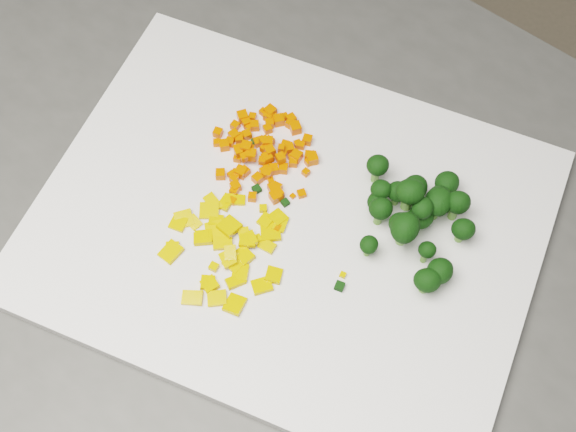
% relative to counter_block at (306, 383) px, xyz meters
% --- Properties ---
extents(counter_block, '(1.29, 1.13, 0.90)m').
position_rel_counter_block_xyz_m(counter_block, '(0.00, 0.00, 0.00)').
color(counter_block, '#40403E').
rests_on(counter_block, ground).
extents(cutting_board, '(0.54, 0.45, 0.01)m').
position_rel_counter_block_xyz_m(cutting_board, '(-0.03, 0.02, 0.46)').
color(cutting_board, silver).
rests_on(cutting_board, counter_block).
extents(carrot_pile, '(0.11, 0.11, 0.03)m').
position_rel_counter_block_xyz_m(carrot_pile, '(-0.08, 0.09, 0.48)').
color(carrot_pile, '#E24302').
rests_on(carrot_pile, cutting_board).
extents(pepper_pile, '(0.13, 0.13, 0.02)m').
position_rel_counter_block_xyz_m(pepper_pile, '(-0.08, -0.02, 0.47)').
color(pepper_pile, '#D5990B').
rests_on(pepper_pile, cutting_board).
extents(broccoli_pile, '(0.13, 0.13, 0.06)m').
position_rel_counter_block_xyz_m(broccoli_pile, '(0.08, 0.04, 0.49)').
color(broccoli_pile, black).
rests_on(broccoli_pile, cutting_board).
extents(carrot_cube_0, '(0.01, 0.01, 0.01)m').
position_rel_counter_block_xyz_m(carrot_cube_0, '(-0.11, 0.10, 0.47)').
color(carrot_cube_0, '#E24302').
rests_on(carrot_cube_0, carrot_pile).
extents(carrot_cube_1, '(0.01, 0.01, 0.01)m').
position_rel_counter_block_xyz_m(carrot_cube_1, '(-0.09, 0.09, 0.48)').
color(carrot_cube_1, '#E24302').
rests_on(carrot_cube_1, carrot_pile).
extents(carrot_cube_2, '(0.01, 0.01, 0.01)m').
position_rel_counter_block_xyz_m(carrot_cube_2, '(-0.10, 0.06, 0.47)').
color(carrot_cube_2, '#E24302').
rests_on(carrot_cube_2, carrot_pile).
extents(carrot_cube_3, '(0.01, 0.01, 0.01)m').
position_rel_counter_block_xyz_m(carrot_cube_3, '(-0.09, 0.09, 0.47)').
color(carrot_cube_3, '#E24302').
rests_on(carrot_cube_3, carrot_pile).
extents(carrot_cube_4, '(0.01, 0.01, 0.01)m').
position_rel_counter_block_xyz_m(carrot_cube_4, '(-0.08, 0.13, 0.47)').
color(carrot_cube_4, '#E24302').
rests_on(carrot_cube_4, carrot_pile).
extents(carrot_cube_5, '(0.02, 0.02, 0.01)m').
position_rel_counter_block_xyz_m(carrot_cube_5, '(-0.05, 0.05, 0.47)').
color(carrot_cube_5, '#E24302').
rests_on(carrot_cube_5, carrot_pile).
extents(carrot_cube_6, '(0.01, 0.01, 0.01)m').
position_rel_counter_block_xyz_m(carrot_cube_6, '(-0.09, 0.08, 0.48)').
color(carrot_cube_6, '#E24302').
rests_on(carrot_cube_6, carrot_pile).
extents(carrot_cube_7, '(0.01, 0.01, 0.01)m').
position_rel_counter_block_xyz_m(carrot_cube_7, '(-0.11, 0.13, 0.47)').
color(carrot_cube_7, '#E24302').
rests_on(carrot_cube_7, carrot_pile).
extents(carrot_cube_8, '(0.01, 0.01, 0.01)m').
position_rel_counter_block_xyz_m(carrot_cube_8, '(-0.09, 0.09, 0.47)').
color(carrot_cube_8, '#E24302').
rests_on(carrot_cube_8, carrot_pile).
extents(carrot_cube_9, '(0.01, 0.01, 0.01)m').
position_rel_counter_block_xyz_m(carrot_cube_9, '(-0.07, 0.07, 0.47)').
color(carrot_cube_9, '#E24302').
rests_on(carrot_cube_9, carrot_pile).
extents(carrot_cube_10, '(0.01, 0.01, 0.01)m').
position_rel_counter_block_xyz_m(carrot_cube_10, '(-0.08, 0.10, 0.48)').
color(carrot_cube_10, '#E24302').
rests_on(carrot_cube_10, carrot_pile).
extents(carrot_cube_11, '(0.01, 0.01, 0.01)m').
position_rel_counter_block_xyz_m(carrot_cube_11, '(-0.05, 0.10, 0.47)').
color(carrot_cube_11, '#E24302').
rests_on(carrot_cube_11, carrot_pile).
extents(carrot_cube_12, '(0.01, 0.01, 0.01)m').
position_rel_counter_block_xyz_m(carrot_cube_12, '(-0.08, 0.11, 0.47)').
color(carrot_cube_12, '#E24302').
rests_on(carrot_cube_12, carrot_pile).
extents(carrot_cube_13, '(0.01, 0.01, 0.01)m').
position_rel_counter_block_xyz_m(carrot_cube_13, '(-0.03, 0.08, 0.47)').
color(carrot_cube_13, '#E24302').
rests_on(carrot_cube_13, carrot_pile).
extents(carrot_cube_14, '(0.02, 0.02, 0.01)m').
position_rel_counter_block_xyz_m(carrot_cube_14, '(-0.05, 0.04, 0.47)').
color(carrot_cube_14, '#E24302').
rests_on(carrot_cube_14, carrot_pile).
extents(carrot_cube_15, '(0.01, 0.01, 0.01)m').
position_rel_counter_block_xyz_m(carrot_cube_15, '(-0.07, 0.13, 0.47)').
color(carrot_cube_15, '#E24302').
rests_on(carrot_cube_15, carrot_pile).
extents(carrot_cube_16, '(0.01, 0.01, 0.01)m').
position_rel_counter_block_xyz_m(carrot_cube_16, '(-0.04, 0.09, 0.47)').
color(carrot_cube_16, '#E24302').
rests_on(carrot_cube_16, carrot_pile).
extents(carrot_cube_17, '(0.01, 0.01, 0.01)m').
position_rel_counter_block_xyz_m(carrot_cube_17, '(-0.05, 0.08, 0.47)').
color(carrot_cube_17, '#E24302').
rests_on(carrot_cube_17, carrot_pile).
extents(carrot_cube_18, '(0.01, 0.01, 0.01)m').
position_rel_counter_block_xyz_m(carrot_cube_18, '(-0.04, 0.09, 0.47)').
color(carrot_cube_18, '#E24302').
rests_on(carrot_cube_18, carrot_pile).
extents(carrot_cube_19, '(0.01, 0.01, 0.01)m').
position_rel_counter_block_xyz_m(carrot_cube_19, '(-0.07, 0.11, 0.47)').
color(carrot_cube_19, '#E24302').
rests_on(carrot_cube_19, carrot_pile).
extents(carrot_cube_20, '(0.01, 0.01, 0.01)m').
position_rel_counter_block_xyz_m(carrot_cube_20, '(-0.08, 0.09, 0.47)').
color(carrot_cube_20, '#E24302').
rests_on(carrot_cube_20, carrot_pile).
extents(carrot_cube_21, '(0.01, 0.01, 0.01)m').
position_rel_counter_block_xyz_m(carrot_cube_21, '(-0.05, 0.05, 0.47)').
color(carrot_cube_21, '#E24302').
rests_on(carrot_cube_21, carrot_pile).
extents(carrot_cube_22, '(0.01, 0.01, 0.01)m').
position_rel_counter_block_xyz_m(carrot_cube_22, '(-0.06, 0.08, 0.48)').
color(carrot_cube_22, '#E24302').
rests_on(carrot_cube_22, carrot_pile).
extents(carrot_cube_23, '(0.01, 0.01, 0.01)m').
position_rel_counter_block_xyz_m(carrot_cube_23, '(-0.09, 0.10, 0.47)').
color(carrot_cube_23, '#E24302').
rests_on(carrot_cube_23, carrot_pile).
extents(carrot_cube_24, '(0.01, 0.01, 0.01)m').
position_rel_counter_block_xyz_m(carrot_cube_24, '(-0.12, 0.09, 0.47)').
color(carrot_cube_24, '#E24302').
rests_on(carrot_cube_24, carrot_pile).
extents(carrot_cube_25, '(0.01, 0.01, 0.01)m').
position_rel_counter_block_xyz_m(carrot_cube_25, '(-0.11, 0.06, 0.47)').
color(carrot_cube_25, '#E24302').
rests_on(carrot_cube_25, carrot_pile).
extents(carrot_cube_26, '(0.01, 0.01, 0.01)m').
position_rel_counter_block_xyz_m(carrot_cube_26, '(-0.11, 0.11, 0.47)').
color(carrot_cube_26, '#E24302').
rests_on(carrot_cube_26, carrot_pile).
extents(carrot_cube_27, '(0.01, 0.01, 0.01)m').
position_rel_counter_block_xyz_m(carrot_cube_27, '(-0.09, 0.04, 0.47)').
color(carrot_cube_27, '#E24302').
rests_on(carrot_cube_27, carrot_pile).
extents(carrot_cube_28, '(0.01, 0.01, 0.01)m').
position_rel_counter_block_xyz_m(carrot_cube_28, '(-0.07, 0.08, 0.47)').
color(carrot_cube_28, '#E24302').
rests_on(carrot_cube_28, carrot_pile).
extents(carrot_cube_29, '(0.01, 0.01, 0.01)m').
position_rel_counter_block_xyz_m(carrot_cube_29, '(-0.11, 0.10, 0.47)').
color(carrot_cube_29, '#E24302').
rests_on(carrot_cube_29, carrot_pile).
extents(carrot_cube_30, '(0.01, 0.01, 0.01)m').
position_rel_counter_block_xyz_m(carrot_cube_30, '(-0.11, 0.10, 0.47)').
color(carrot_cube_30, '#E24302').
rests_on(carrot_cube_30, carrot_pile).
extents(carrot_cube_31, '(0.01, 0.01, 0.01)m').
position_rel_counter_block_xyz_m(carrot_cube_31, '(-0.03, 0.10, 0.47)').
color(carrot_cube_31, '#E24302').
rests_on(carrot_cube_31, carrot_pile).
extents(carrot_cube_32, '(0.01, 0.01, 0.01)m').
position_rel_counter_block_xyz_m(carrot_cube_32, '(-0.13, 0.10, 0.47)').
color(carrot_cube_32, '#E24302').
rests_on(carrot_cube_32, carrot_pile).
extents(carrot_cube_33, '(0.01, 0.01, 0.01)m').
position_rel_counter_block_xyz_m(carrot_cube_33, '(-0.06, 0.14, 0.47)').
color(carrot_cube_33, '#E24302').
rests_on(carrot_cube_33, carrot_pile).
extents(carrot_cube_34, '(0.01, 0.01, 0.01)m').
position_rel_counter_block_xyz_m(carrot_cube_34, '(-0.07, 0.04, 0.47)').
color(carrot_cube_34, '#E24302').
rests_on(carrot_cube_34, carrot_pile).
extents(carrot_cube_35, '(0.01, 0.01, 0.01)m').
position_rel_counter_block_xyz_m(carrot_cube_35, '(-0.07, 0.06, 0.47)').
color(carrot_cube_35, '#E24302').
rests_on(carrot_cube_35, carrot_pile).
extents(carrot_cube_36, '(0.01, 0.01, 0.01)m').
position_rel_counter_block_xyz_m(carrot_cube_36, '(-0.06, 0.13, 0.47)').
color(carrot_cube_36, '#E24302').
rests_on(carrot_cube_36, carrot_pile).
extents(carrot_cube_37, '(0.01, 0.01, 0.01)m').
position_rel_counter_block_xyz_m(carrot_cube_37, '(-0.08, 0.14, 0.47)').
color(carrot_cube_37, '#E24302').
rests_on(carrot_cube_37, carrot_pile).
extents(carrot_cube_38, '(0.01, 0.01, 0.01)m').
position_rel_counter_block_xyz_m(carrot_cube_38, '(-0.05, 0.09, 0.47)').
color(carrot_cube_38, '#E24302').
rests_on(carrot_cube_38, carrot_pile).
extents(carrot_cube_39, '(0.01, 0.01, 0.01)m').
position_rel_counter_block_xyz_m(carrot_cube_39, '(-0.06, 0.05, 0.47)').
color(carrot_cube_39, '#E24302').
rests_on(carrot_cube_39, carrot_pile).
extents(carrot_cube_40, '(0.01, 0.01, 0.01)m').
position_rel_counter_block_xyz_m(carrot_cube_40, '(-0.04, 0.12, 0.47)').
color(carrot_cube_40, '#E24302').
rests_on(carrot_cube_40, carrot_pile).
extents(carrot_cube_41, '(0.01, 0.01, 0.01)m').
position_rel_counter_block_xyz_m(carrot_cube_41, '(-0.10, 0.11, 0.47)').
color(carrot_cube_41, '#E24302').
rests_on(carrot_cube_41, carrot_pile).
extents(carrot_cube_42, '(0.01, 0.01, 0.01)m').
position_rel_counter_block_xyz_m(carrot_cube_42, '(-0.09, 0.04, 0.47)').
color(carrot_cube_42, '#E24302').
rests_on(carrot_cube_42, carrot_pile).
extents(carrot_cube_43, '(0.01, 0.01, 0.01)m').
position_rel_counter_block_xyz_m(carrot_cube_43, '(-0.09, 0.12, 0.47)').
color(carrot_cube_43, '#E24302').
rests_on(carrot_cube_43, carrot_pile).
extents(carrot_cube_44, '(0.01, 0.01, 0.01)m').
position_rel_counter_block_xyz_m(carrot_cube_44, '(-0.10, 0.05, 0.47)').
color(carrot_cube_44, '#E24302').
rests_on(carrot_cube_44, carrot_pile).
extents(carrot_cube_45, '(0.01, 0.01, 0.01)m').
position_rel_counter_block_xyz_m(carrot_cube_45, '(-0.10, 0.12, 0.47)').
color(carrot_cube_45, '#E24302').
rests_on(carrot_cube_45, carrot_pile).
extents(carrot_cube_46, '(0.01, 0.01, 0.01)m').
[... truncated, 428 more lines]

